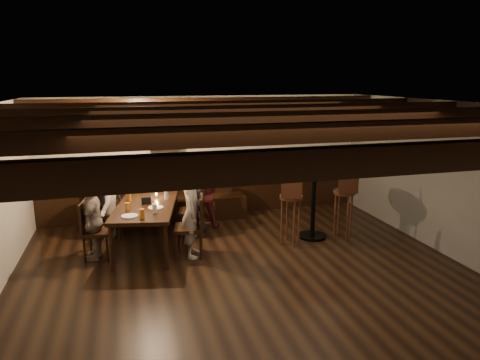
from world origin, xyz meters
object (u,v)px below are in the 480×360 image
object	(u,v)px
person_left_far	(93,221)
person_left_near	(107,202)
dining_table	(147,206)
person_right_far	(192,213)
high_top_table	(314,194)
bar_stool_right	(343,213)
person_bench_left	(104,196)
person_bench_centre	(155,191)
bar_stool_left	(291,219)
chair_left_near	(110,222)
chair_right_near	(193,220)
chair_right_far	(191,238)
person_right_near	(194,201)
person_bench_right	(203,194)
chair_left_far	(97,241)

from	to	relation	value
person_left_far	person_left_near	bearing A→B (deg)	-180.00
dining_table	person_right_far	world-z (taller)	person_right_far
high_top_table	dining_table	bearing A→B (deg)	172.82
dining_table	bar_stool_right	world-z (taller)	bar_stool_right
person_bench_left	person_right_far	world-z (taller)	person_right_far
person_bench_centre	bar_stool_right	world-z (taller)	person_bench_centre
high_top_table	bar_stool_left	world-z (taller)	bar_stool_left
person_bench_centre	person_left_near	bearing A→B (deg)	38.66
chair_left_near	chair_right_near	bearing A→B (deg)	90.00
dining_table	person_bench_left	size ratio (longest dim) A/B	1.67
chair_right_far	person_left_far	bearing A→B (deg)	90.00
person_right_near	high_top_table	bearing A→B (deg)	-96.57
person_bench_left	person_left_far	size ratio (longest dim) A/B	1.05
chair_right_far	person_left_near	world-z (taller)	person_left_near
bar_stool_left	chair_left_near	bearing A→B (deg)	-179.75
dining_table	bar_stool_right	xyz separation A→B (m)	(3.30, -0.51, -0.24)
chair_left_near	chair_right_near	xyz separation A→B (m)	(1.41, -0.29, -0.00)
bar_stool_left	bar_stool_right	world-z (taller)	same
chair_right_near	bar_stool_right	bearing A→B (deg)	-96.38
person_bench_right	chair_right_far	bearing A→B (deg)	82.42
person_bench_right	chair_right_near	bearing A→B (deg)	68.18
person_bench_centre	person_bench_right	world-z (taller)	person_bench_centre
person_bench_centre	person_bench_right	size ratio (longest dim) A/B	1.05
chair_left_far	person_right_near	size ratio (longest dim) A/B	0.71
person_left_far	person_bench_left	bearing A→B (deg)	-173.66
dining_table	person_bench_centre	world-z (taller)	person_bench_centre
chair_left_far	person_bench_right	bearing A→B (deg)	129.82
person_left_far	bar_stool_right	xyz separation A→B (m)	(4.13, -0.22, -0.16)
dining_table	bar_stool_left	xyz separation A→B (m)	(2.30, -0.56, -0.24)
dining_table	bar_stool_right	size ratio (longest dim) A/B	1.77
person_bench_centre	person_left_far	size ratio (longest dim) A/B	1.08
chair_right_near	person_left_far	size ratio (longest dim) A/B	0.77
chair_right_far	person_right_near	distance (m)	0.96
person_right_near	chair_right_far	bearing A→B (deg)	178.11
chair_left_far	bar_stool_right	bearing A→B (deg)	98.52
person_bench_left	person_right_near	bearing A→B (deg)	164.74
dining_table	person_right_far	distance (m)	0.87
person_bench_centre	chair_left_far	bearing A→B (deg)	64.38
person_left_near	person_left_far	world-z (taller)	person_left_near
person_right_near	high_top_table	size ratio (longest dim) A/B	1.07
person_bench_left	chair_left_near	bearing A→B (deg)	111.81
person_bench_centre	person_right_far	xyz separation A→B (m)	(0.44, -1.62, 0.05)
person_left_near	dining_table	bearing A→B (deg)	59.04
dining_table	chair_left_far	bearing A→B (deg)	-147.97
chair_right_far	person_bench_right	distance (m)	1.40
chair_right_far	person_left_near	bearing A→B (deg)	58.53
person_bench_left	person_right_near	distance (m)	1.71
person_bench_right	person_left_near	xyz separation A→B (m)	(-1.71, -0.11, 0.01)
person_bench_right	person_right_near	bearing A→B (deg)	71.57
bar_stool_right	person_bench_left	bearing A→B (deg)	168.36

